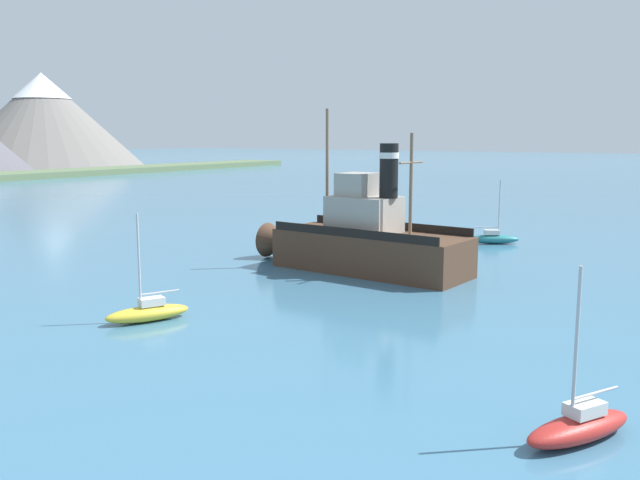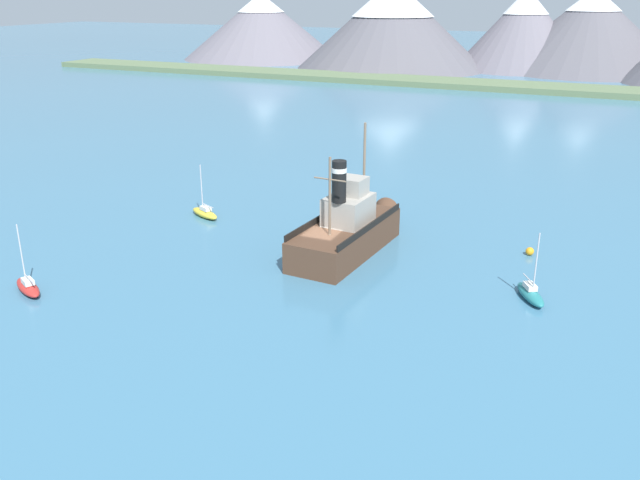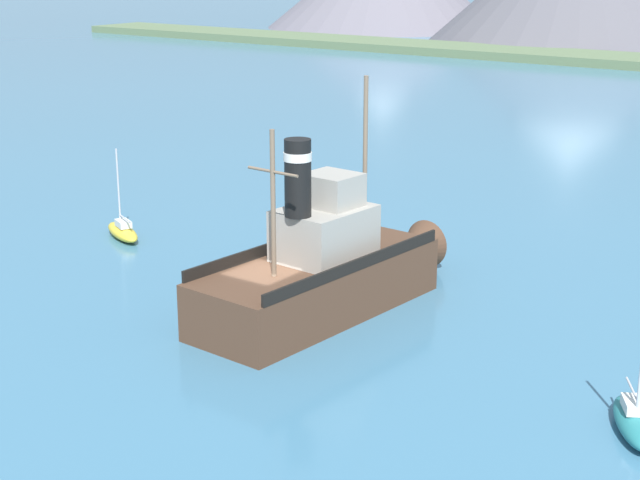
% 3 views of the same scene
% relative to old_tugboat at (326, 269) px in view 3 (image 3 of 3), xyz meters
% --- Properties ---
extents(ground_plane, '(600.00, 600.00, 0.00)m').
position_rel_old_tugboat_xyz_m(ground_plane, '(-0.94, -3.14, -1.83)').
color(ground_plane, teal).
extents(old_tugboat, '(5.21, 14.60, 9.90)m').
position_rel_old_tugboat_xyz_m(old_tugboat, '(0.00, 0.00, 0.00)').
color(old_tugboat, '#4C3323').
rests_on(old_tugboat, ground).
extents(sailboat_teal, '(2.86, 3.84, 4.90)m').
position_rel_old_tugboat_xyz_m(sailboat_teal, '(14.69, -3.35, -1.40)').
color(sailboat_teal, '#23757A').
rests_on(sailboat_teal, ground).
extents(sailboat_yellow, '(3.91, 2.61, 4.90)m').
position_rel_old_tugboat_xyz_m(sailboat_yellow, '(-15.28, 2.39, -1.40)').
color(sailboat_yellow, gold).
rests_on(sailboat_yellow, ground).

